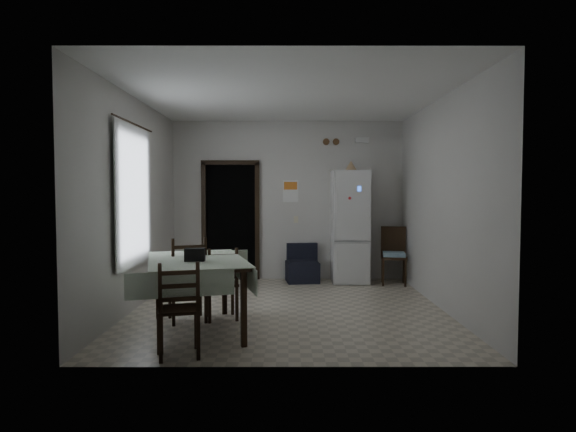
# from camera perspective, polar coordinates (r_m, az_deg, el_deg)

# --- Properties ---
(ground) EXTENTS (4.50, 4.50, 0.00)m
(ground) POSITION_cam_1_polar(r_m,az_deg,el_deg) (6.77, 0.01, -10.84)
(ground) COLOR beige
(ground) RESTS_ON ground
(ceiling) EXTENTS (4.20, 4.50, 0.02)m
(ceiling) POSITION_cam_1_polar(r_m,az_deg,el_deg) (6.71, 0.01, 14.01)
(ceiling) COLOR white
(ceiling) RESTS_ON ground
(wall_back) EXTENTS (4.20, 0.02, 2.90)m
(wall_back) POSITION_cam_1_polar(r_m,az_deg,el_deg) (8.83, -0.02, 1.86)
(wall_back) COLOR silver
(wall_back) RESTS_ON ground
(wall_front) EXTENTS (4.20, 0.02, 2.90)m
(wall_front) POSITION_cam_1_polar(r_m,az_deg,el_deg) (4.33, 0.06, 0.84)
(wall_front) COLOR silver
(wall_front) RESTS_ON ground
(wall_left) EXTENTS (0.02, 4.50, 2.90)m
(wall_left) POSITION_cam_1_polar(r_m,az_deg,el_deg) (6.90, -17.71, 1.45)
(wall_left) COLOR silver
(wall_left) RESTS_ON ground
(wall_right) EXTENTS (0.02, 4.50, 2.90)m
(wall_right) POSITION_cam_1_polar(r_m,az_deg,el_deg) (6.91, 17.70, 1.45)
(wall_right) COLOR silver
(wall_right) RESTS_ON ground
(doorway) EXTENTS (1.06, 0.52, 2.22)m
(doorway) POSITION_cam_1_polar(r_m,az_deg,el_deg) (9.11, -6.64, -0.58)
(doorway) COLOR black
(doorway) RESTS_ON ground
(window_recess) EXTENTS (0.10, 1.20, 1.60)m
(window_recess) POSITION_cam_1_polar(r_m,az_deg,el_deg) (6.73, -18.64, 2.26)
(window_recess) COLOR silver
(window_recess) RESTS_ON ground
(curtain) EXTENTS (0.02, 1.45, 1.85)m
(curtain) POSITION_cam_1_polar(r_m,az_deg,el_deg) (6.69, -17.75, 2.27)
(curtain) COLOR silver
(curtain) RESTS_ON ground
(curtain_rod) EXTENTS (0.02, 1.60, 0.02)m
(curtain_rod) POSITION_cam_1_polar(r_m,az_deg,el_deg) (6.75, -17.79, 10.36)
(curtain_rod) COLOR black
(curtain_rod) RESTS_ON ground
(calendar) EXTENTS (0.28, 0.02, 0.40)m
(calendar) POSITION_cam_1_polar(r_m,az_deg,el_deg) (8.82, 0.31, 2.96)
(calendar) COLOR white
(calendar) RESTS_ON ground
(calendar_image) EXTENTS (0.24, 0.01, 0.14)m
(calendar_image) POSITION_cam_1_polar(r_m,az_deg,el_deg) (8.81, 0.31, 3.61)
(calendar_image) COLOR orange
(calendar_image) RESTS_ON ground
(light_switch) EXTENTS (0.08, 0.02, 0.12)m
(light_switch) POSITION_cam_1_polar(r_m,az_deg,el_deg) (8.83, 0.95, -0.41)
(light_switch) COLOR beige
(light_switch) RESTS_ON ground
(vent_left) EXTENTS (0.12, 0.03, 0.12)m
(vent_left) POSITION_cam_1_polar(r_m,az_deg,el_deg) (8.89, 4.55, 8.76)
(vent_left) COLOR brown
(vent_left) RESTS_ON ground
(vent_right) EXTENTS (0.12, 0.03, 0.12)m
(vent_right) POSITION_cam_1_polar(r_m,az_deg,el_deg) (8.91, 5.72, 8.75)
(vent_right) COLOR brown
(vent_right) RESTS_ON ground
(emergency_light) EXTENTS (0.25, 0.07, 0.09)m
(emergency_light) POSITION_cam_1_polar(r_m,az_deg,el_deg) (8.94, 8.77, 8.90)
(emergency_light) COLOR white
(emergency_light) RESTS_ON ground
(fridge) EXTENTS (0.64, 0.64, 1.98)m
(fridge) POSITION_cam_1_polar(r_m,az_deg,el_deg) (8.60, 7.36, -1.25)
(fridge) COLOR silver
(fridge) RESTS_ON ground
(tan_cone) EXTENTS (0.22, 0.22, 0.17)m
(tan_cone) POSITION_cam_1_polar(r_m,az_deg,el_deg) (8.55, 7.48, 5.94)
(tan_cone) COLOR tan
(tan_cone) RESTS_ON fridge
(navy_seat) EXTENTS (0.62, 0.61, 0.67)m
(navy_seat) POSITION_cam_1_polar(r_m,az_deg,el_deg) (8.61, 1.71, -5.61)
(navy_seat) COLOR black
(navy_seat) RESTS_ON ground
(corner_chair) EXTENTS (0.49, 0.49, 1.00)m
(corner_chair) POSITION_cam_1_polar(r_m,az_deg,el_deg) (8.55, 12.43, -4.64)
(corner_chair) COLOR black
(corner_chair) RESTS_ON ground
(dining_table) EXTENTS (1.45, 1.83, 0.84)m
(dining_table) POSITION_cam_1_polar(r_m,az_deg,el_deg) (5.69, -10.78, -9.19)
(dining_table) COLOR #B3C5A9
(dining_table) RESTS_ON ground
(black_bag) EXTENTS (0.23, 0.14, 0.14)m
(black_bag) POSITION_cam_1_polar(r_m,az_deg,el_deg) (5.43, -10.98, -4.52)
(black_bag) COLOR black
(black_bag) RESTS_ON dining_table
(dining_chair_far_left) EXTENTS (0.58, 0.58, 1.05)m
(dining_chair_far_left) POSITION_cam_1_polar(r_m,az_deg,el_deg) (6.15, -11.86, -7.29)
(dining_chair_far_left) COLOR black
(dining_chair_far_left) RESTS_ON ground
(dining_chair_far_right) EXTENTS (0.48, 0.48, 0.92)m
(dining_chair_far_right) POSITION_cam_1_polar(r_m,az_deg,el_deg) (6.18, -7.91, -7.86)
(dining_chair_far_right) COLOR black
(dining_chair_far_right) RESTS_ON ground
(dining_chair_near_head) EXTENTS (0.49, 0.49, 0.94)m
(dining_chair_near_head) POSITION_cam_1_polar(r_m,az_deg,el_deg) (4.89, -12.81, -10.59)
(dining_chair_near_head) COLOR black
(dining_chair_near_head) RESTS_ON ground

